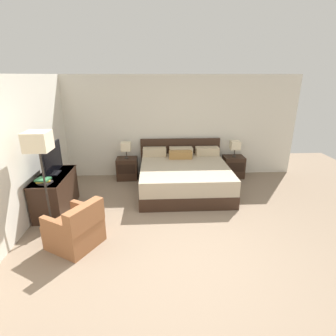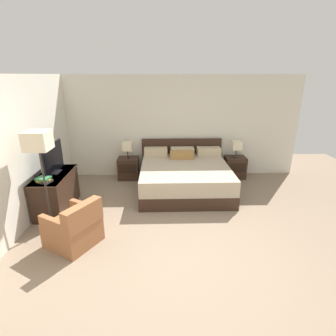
{
  "view_description": "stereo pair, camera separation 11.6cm",
  "coord_description": "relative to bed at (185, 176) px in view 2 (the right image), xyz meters",
  "views": [
    {
      "loc": [
        -0.41,
        -3.1,
        2.56
      ],
      "look_at": [
        -0.15,
        1.96,
        0.75
      ],
      "focal_mm": 28.0,
      "sensor_mm": 36.0,
      "label": 1
    },
    {
      "loc": [
        -0.29,
        -3.11,
        2.56
      ],
      "look_at": [
        -0.15,
        1.96,
        0.75
      ],
      "focal_mm": 28.0,
      "sensor_mm": 36.0,
      "label": 2
    }
  ],
  "objects": [
    {
      "name": "table_lamp_right",
      "position": [
        1.39,
        0.75,
        0.53
      ],
      "size": [
        0.24,
        0.24,
        0.41
      ],
      "color": "#332D28",
      "rests_on": "nightstand_right"
    },
    {
      "name": "table_lamp_left",
      "position": [
        -1.39,
        0.75,
        0.53
      ],
      "size": [
        0.24,
        0.24,
        0.41
      ],
      "color": "#332D28",
      "rests_on": "nightstand_left"
    },
    {
      "name": "floor_lamp",
      "position": [
        -2.48,
        -1.59,
        1.16
      ],
      "size": [
        0.37,
        0.37,
        1.74
      ],
      "color": "#332D28",
      "rests_on": "ground"
    },
    {
      "name": "dresser",
      "position": [
        -2.63,
        -0.87,
        0.05
      ],
      "size": [
        0.55,
        1.23,
        0.74
      ],
      "color": "#332116",
      "rests_on": "ground"
    },
    {
      "name": "wall_back",
      "position": [
        -0.25,
        1.05,
        0.96
      ],
      "size": [
        6.54,
        0.06,
        2.58
      ],
      "primitive_type": "cube",
      "color": "silver",
      "rests_on": "ground"
    },
    {
      "name": "nightstand_right",
      "position": [
        1.39,
        0.75,
        -0.05
      ],
      "size": [
        0.52,
        0.42,
        0.56
      ],
      "color": "#332116",
      "rests_on": "ground"
    },
    {
      "name": "ground_plane",
      "position": [
        -0.25,
        -2.55,
        -0.33
      ],
      "size": [
        10.71,
        10.71,
        0.0
      ],
      "primitive_type": "plane",
      "color": "#84705B"
    },
    {
      "name": "book_small_top",
      "position": [
        -2.65,
        -1.27,
        0.49
      ],
      "size": [
        0.26,
        0.23,
        0.03
      ],
      "primitive_type": "cube",
      "rotation": [
        0.0,
        0.0,
        -0.19
      ],
      "color": "#2D7042",
      "rests_on": "book_blue_cover"
    },
    {
      "name": "tv",
      "position": [
        -2.63,
        -0.78,
        0.7
      ],
      "size": [
        0.18,
        0.88,
        0.59
      ],
      "color": "black",
      "rests_on": "dresser"
    },
    {
      "name": "nightstand_left",
      "position": [
        -1.39,
        0.75,
        -0.05
      ],
      "size": [
        0.52,
        0.42,
        0.56
      ],
      "color": "#332116",
      "rests_on": "ground"
    },
    {
      "name": "wall_left",
      "position": [
        -2.96,
        -1.07,
        0.96
      ],
      "size": [
        0.06,
        5.37,
        2.58
      ],
      "primitive_type": "cube",
      "color": "silver",
      "rests_on": "ground"
    },
    {
      "name": "armchair_by_window",
      "position": [
        -1.92,
        -2.07,
        -0.05
      ],
      "size": [
        0.94,
        0.94,
        0.76
      ],
      "color": "#935B38",
      "rests_on": "ground"
    },
    {
      "name": "bed",
      "position": [
        0.0,
        0.0,
        0.0
      ],
      "size": [
        2.07,
        2.06,
        1.0
      ],
      "color": "#332116",
      "rests_on": "ground"
    },
    {
      "name": "book_blue_cover",
      "position": [
        -2.64,
        -1.27,
        0.46
      ],
      "size": [
        0.26,
        0.19,
        0.03
      ],
      "primitive_type": "cube",
      "rotation": [
        0.0,
        0.0,
        0.24
      ],
      "color": "gold",
      "rests_on": "book_red_cover"
    },
    {
      "name": "book_red_cover",
      "position": [
        -2.61,
        -1.27,
        0.43
      ],
      "size": [
        0.23,
        0.22,
        0.04
      ],
      "primitive_type": "cube",
      "rotation": [
        0.0,
        0.0,
        -0.25
      ],
      "color": "#383333",
      "rests_on": "dresser"
    }
  ]
}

